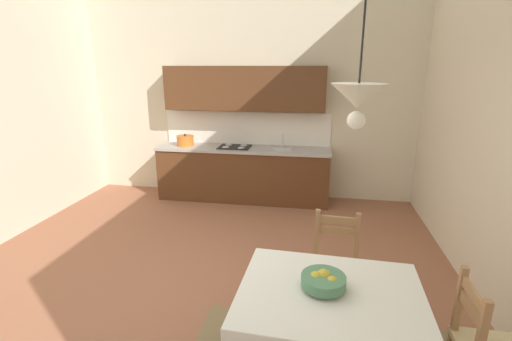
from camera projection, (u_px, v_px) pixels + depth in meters
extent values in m
cube|color=#935B42|center=(190.00, 301.00, 3.57)|extent=(6.13, 6.78, 0.10)
cube|color=beige|center=(249.00, 77.00, 5.98)|extent=(6.13, 0.12, 4.04)
cube|color=#56331C|center=(243.00, 175.00, 6.07)|extent=(2.84, 0.60, 0.86)
cube|color=#ADA8A3|center=(243.00, 149.00, 5.94)|extent=(2.87, 0.63, 0.04)
cube|color=white|center=(246.00, 128.00, 6.14)|extent=(2.84, 0.01, 0.55)
cube|color=#56331C|center=(244.00, 88.00, 5.80)|extent=(2.61, 0.34, 0.70)
cube|color=black|center=(240.00, 202.00, 5.93)|extent=(2.80, 0.02, 0.09)
cylinder|color=silver|center=(282.00, 149.00, 5.84)|extent=(0.34, 0.34, 0.02)
cylinder|color=silver|center=(283.00, 141.00, 5.94)|extent=(0.02, 0.02, 0.22)
cube|color=black|center=(235.00, 147.00, 5.96)|extent=(0.52, 0.42, 0.01)
cylinder|color=silver|center=(226.00, 147.00, 5.89)|extent=(0.11, 0.11, 0.01)
cylinder|color=silver|center=(241.00, 148.00, 5.85)|extent=(0.11, 0.11, 0.01)
cylinder|color=silver|center=(229.00, 145.00, 6.08)|extent=(0.11, 0.11, 0.01)
cylinder|color=silver|center=(244.00, 145.00, 6.03)|extent=(0.11, 0.11, 0.01)
cylinder|color=orange|center=(185.00, 141.00, 6.06)|extent=(0.28, 0.28, 0.15)
cylinder|color=orange|center=(185.00, 136.00, 6.04)|extent=(0.29, 0.29, 0.02)
sphere|color=black|center=(185.00, 135.00, 6.03)|extent=(0.04, 0.04, 0.04)
cube|color=brown|center=(331.00, 294.00, 2.38)|extent=(1.19, 0.96, 0.02)
cube|color=brown|center=(265.00, 297.00, 2.96)|extent=(0.07, 0.07, 0.73)
cube|color=brown|center=(397.00, 314.00, 2.76)|extent=(0.07, 0.07, 0.73)
cube|color=silver|center=(331.00, 292.00, 2.38)|extent=(1.25, 1.02, 0.00)
cube|color=silver|center=(331.00, 263.00, 2.85)|extent=(1.21, 0.06, 0.12)
cube|color=silver|center=(242.00, 289.00, 2.52)|extent=(0.05, 0.97, 0.12)
cube|color=silver|center=(428.00, 313.00, 2.28)|extent=(0.05, 0.97, 0.12)
cube|color=#A3754C|center=(454.00, 327.00, 2.48)|extent=(0.04, 0.04, 0.93)
cube|color=#A3754C|center=(474.00, 295.00, 2.20)|extent=(0.03, 0.32, 0.07)
cube|color=#A3754C|center=(471.00, 310.00, 2.23)|extent=(0.03, 0.32, 0.07)
cube|color=#D1BC89|center=(334.00, 271.00, 3.22)|extent=(0.44, 0.44, 0.04)
cube|color=#A3754C|center=(354.00, 307.00, 3.08)|extent=(0.05, 0.05, 0.41)
cube|color=#A3754C|center=(312.00, 301.00, 3.16)|extent=(0.05, 0.05, 0.41)
cube|color=#A3754C|center=(355.00, 259.00, 3.34)|extent=(0.05, 0.05, 0.93)
cube|color=#A3754C|center=(316.00, 255.00, 3.42)|extent=(0.05, 0.05, 0.93)
cube|color=#A3754C|center=(338.00, 220.00, 3.28)|extent=(0.32, 0.04, 0.07)
cube|color=#A3754C|center=(337.00, 231.00, 3.31)|extent=(0.32, 0.04, 0.07)
cylinder|color=#4C7F5B|center=(323.00, 287.00, 2.42)|extent=(0.17, 0.17, 0.02)
cylinder|color=#4C7F5B|center=(323.00, 281.00, 2.40)|extent=(0.30, 0.30, 0.07)
sphere|color=gold|center=(316.00, 278.00, 2.42)|extent=(0.09, 0.09, 0.09)
sphere|color=gold|center=(332.00, 282.00, 2.37)|extent=(0.08, 0.08, 0.08)
sphere|color=gold|center=(323.00, 276.00, 2.43)|extent=(0.10, 0.10, 0.10)
cylinder|color=black|center=(363.00, 35.00, 1.95)|extent=(0.01, 0.01, 0.57)
cone|color=silver|center=(358.00, 96.00, 2.04)|extent=(0.32, 0.32, 0.14)
sphere|color=white|center=(356.00, 120.00, 2.08)|extent=(0.11, 0.11, 0.11)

